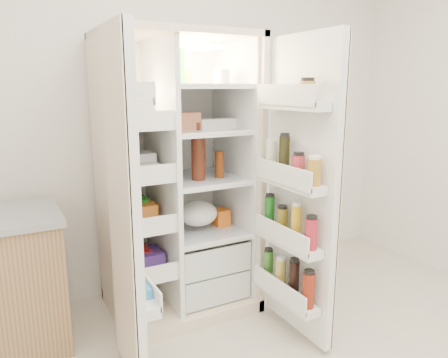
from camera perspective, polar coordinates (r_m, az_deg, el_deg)
wall_back at (r=3.10m, az=-7.76°, el=9.89°), size 4.00×0.02×2.70m
refrigerator at (r=2.85m, az=-6.24°, el=-2.66°), size 0.92×0.70×1.80m
freezer_door at (r=2.10m, az=-13.16°, el=-4.20°), size 0.15×0.40×1.72m
fridge_door at (r=2.46m, az=10.06°, el=-2.16°), size 0.17×0.58×1.72m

